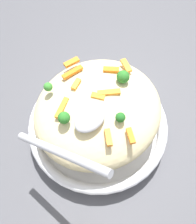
# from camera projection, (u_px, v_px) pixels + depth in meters

# --- Properties ---
(ground_plane) EXTENTS (2.40, 2.40, 0.00)m
(ground_plane) POSITION_uv_depth(u_px,v_px,m) (98.00, 130.00, 0.54)
(ground_plane) COLOR #4C4C51
(serving_bowl) EXTENTS (0.30, 0.30, 0.05)m
(serving_bowl) POSITION_uv_depth(u_px,v_px,m) (98.00, 125.00, 0.52)
(serving_bowl) COLOR silver
(serving_bowl) RESTS_ON ground_plane
(pasta_mound) EXTENTS (0.26, 0.24, 0.10)m
(pasta_mound) POSITION_uv_depth(u_px,v_px,m) (98.00, 110.00, 0.46)
(pasta_mound) COLOR beige
(pasta_mound) RESTS_ON serving_bowl
(carrot_piece_0) EXTENTS (0.04, 0.01, 0.01)m
(carrot_piece_0) POSITION_uv_depth(u_px,v_px,m) (73.00, 72.00, 0.45)
(carrot_piece_0) COLOR orange
(carrot_piece_0) RESTS_ON pasta_mound
(carrot_piece_1) EXTENTS (0.02, 0.03, 0.01)m
(carrot_piece_1) POSITION_uv_depth(u_px,v_px,m) (126.00, 65.00, 0.46)
(carrot_piece_1) COLOR orange
(carrot_piece_1) RESTS_ON pasta_mound
(carrot_piece_2) EXTENTS (0.03, 0.02, 0.01)m
(carrot_piece_2) POSITION_uv_depth(u_px,v_px,m) (76.00, 84.00, 0.44)
(carrot_piece_2) COLOR orange
(carrot_piece_2) RESTS_ON pasta_mound
(carrot_piece_3) EXTENTS (0.02, 0.03, 0.01)m
(carrot_piece_3) POSITION_uv_depth(u_px,v_px,m) (131.00, 136.00, 0.39)
(carrot_piece_3) COLOR orange
(carrot_piece_3) RESTS_ON pasta_mound
(carrot_piece_4) EXTENTS (0.02, 0.03, 0.01)m
(carrot_piece_4) POSITION_uv_depth(u_px,v_px,m) (108.00, 138.00, 0.39)
(carrot_piece_4) COLOR orange
(carrot_piece_4) RESTS_ON pasta_mound
(carrot_piece_5) EXTENTS (0.04, 0.03, 0.01)m
(carrot_piece_5) POSITION_uv_depth(u_px,v_px,m) (62.00, 108.00, 0.41)
(carrot_piece_5) COLOR orange
(carrot_piece_5) RESTS_ON pasta_mound
(carrot_piece_6) EXTENTS (0.03, 0.03, 0.01)m
(carrot_piece_6) POSITION_uv_depth(u_px,v_px,m) (111.00, 70.00, 0.46)
(carrot_piece_6) COLOR orange
(carrot_piece_6) RESTS_ON pasta_mound
(carrot_piece_7) EXTENTS (0.02, 0.03, 0.01)m
(carrot_piece_7) POSITION_uv_depth(u_px,v_px,m) (97.00, 95.00, 0.42)
(carrot_piece_7) COLOR orange
(carrot_piece_7) RESTS_ON pasta_mound
(carrot_piece_8) EXTENTS (0.04, 0.03, 0.01)m
(carrot_piece_8) POSITION_uv_depth(u_px,v_px,m) (109.00, 93.00, 0.42)
(carrot_piece_8) COLOR orange
(carrot_piece_8) RESTS_ON pasta_mound
(carrot_piece_9) EXTENTS (0.03, 0.01, 0.01)m
(carrot_piece_9) POSITION_uv_depth(u_px,v_px,m) (72.00, 62.00, 0.47)
(carrot_piece_9) COLOR orange
(carrot_piece_9) RESTS_ON pasta_mound
(broccoli_floret_0) EXTENTS (0.02, 0.02, 0.03)m
(broccoli_floret_0) POSITION_uv_depth(u_px,v_px,m) (125.00, 78.00, 0.43)
(broccoli_floret_0) COLOR #296820
(broccoli_floret_0) RESTS_ON pasta_mound
(broccoli_floret_1) EXTENTS (0.02, 0.02, 0.03)m
(broccoli_floret_1) POSITION_uv_depth(u_px,v_px,m) (64.00, 118.00, 0.39)
(broccoli_floret_1) COLOR #296820
(broccoli_floret_1) RESTS_ON pasta_mound
(broccoli_floret_2) EXTENTS (0.02, 0.02, 0.02)m
(broccoli_floret_2) POSITION_uv_depth(u_px,v_px,m) (48.00, 87.00, 0.43)
(broccoli_floret_2) COLOR #377928
(broccoli_floret_2) RESTS_ON pasta_mound
(broccoli_floret_3) EXTENTS (0.02, 0.02, 0.02)m
(broccoli_floret_3) POSITION_uv_depth(u_px,v_px,m) (120.00, 118.00, 0.39)
(broccoli_floret_3) COLOR #205B1C
(broccoli_floret_3) RESTS_ON pasta_mound
(serving_spoon) EXTENTS (0.14, 0.16, 0.09)m
(serving_spoon) POSITION_uv_depth(u_px,v_px,m) (79.00, 131.00, 0.37)
(serving_spoon) COLOR #B7B7BC
(serving_spoon) RESTS_ON pasta_mound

